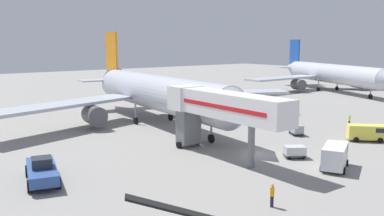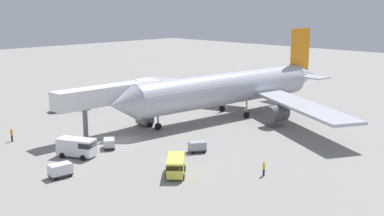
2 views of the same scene
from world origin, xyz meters
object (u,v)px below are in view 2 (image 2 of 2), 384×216
at_px(baggage_cart_far_center, 60,170).
at_px(pushback_tug, 71,104).
at_px(ground_crew_worker_midground, 264,168).
at_px(service_van_outer_left, 176,165).
at_px(baggage_cart_mid_center, 109,143).
at_px(baggage_cart_far_left, 197,146).
at_px(service_van_far_right, 78,147).
at_px(jet_bridge, 115,97).
at_px(airplane_at_gate, 232,88).
at_px(ground_crew_worker_foreground, 12,135).

bearing_deg(baggage_cart_far_center, pushback_tug, 146.86).
height_order(baggage_cart_far_center, ground_crew_worker_midground, ground_crew_worker_midground).
xyz_separation_m(service_van_outer_left, baggage_cart_mid_center, (-13.87, 0.75, -0.45)).
distance_m(baggage_cart_mid_center, ground_crew_worker_midground, 22.00).
distance_m(baggage_cart_mid_center, baggage_cart_far_left, 12.02).
relative_size(baggage_cart_far_center, ground_crew_worker_midground, 1.55).
bearing_deg(pushback_tug, service_van_far_right, -29.49).
distance_m(service_van_far_right, service_van_outer_left, 14.40).
height_order(jet_bridge, baggage_cart_far_left, jet_bridge).
relative_size(baggage_cart_mid_center, ground_crew_worker_midground, 1.56).
xyz_separation_m(airplane_at_gate, baggage_cart_mid_center, (0.75, -26.59, -4.08)).
bearing_deg(baggage_cart_far_center, ground_crew_worker_midground, 45.68).
bearing_deg(jet_bridge, pushback_tug, 169.85).
height_order(service_van_far_right, baggage_cart_mid_center, service_van_far_right).
height_order(airplane_at_gate, pushback_tug, airplane_at_gate).
bearing_deg(baggage_cart_far_left, baggage_cart_far_center, -104.76).
relative_size(jet_bridge, baggage_cart_far_center, 6.69).
xyz_separation_m(jet_bridge, baggage_cart_far_center, (11.20, -16.01, -4.67)).
xyz_separation_m(service_van_far_right, ground_crew_worker_foreground, (-12.73, -2.80, -0.36)).
relative_size(airplane_at_gate, baggage_cart_mid_center, 19.68).
xyz_separation_m(service_van_outer_left, ground_crew_worker_midground, (7.23, 6.96, -0.30)).
distance_m(jet_bridge, service_van_outer_left, 21.54).
distance_m(baggage_cart_far_left, ground_crew_worker_midground, 11.54).
xyz_separation_m(service_van_far_right, ground_crew_worker_midground, (21.01, 11.14, -0.46)).
bearing_deg(airplane_at_gate, ground_crew_worker_midground, -43.00).
relative_size(service_van_far_right, baggage_cart_far_center, 2.00).
height_order(pushback_tug, ground_crew_worker_foreground, pushback_tug).
distance_m(airplane_at_gate, baggage_cart_mid_center, 26.92).
xyz_separation_m(service_van_far_right, baggage_cart_mid_center, (-0.09, 4.92, -0.61)).
relative_size(airplane_at_gate, service_van_outer_left, 11.02).
distance_m(pushback_tug, baggage_cart_far_center, 35.29).
xyz_separation_m(pushback_tug, ground_crew_worker_foreground, (11.91, -16.74, -0.12)).
relative_size(jet_bridge, ground_crew_worker_foreground, 9.39).
relative_size(jet_bridge, ground_crew_worker_midground, 10.37).
distance_m(jet_bridge, baggage_cart_mid_center, 9.71).
distance_m(baggage_cart_far_center, ground_crew_worker_midground, 23.05).
bearing_deg(ground_crew_worker_foreground, service_van_outer_left, 14.74).
bearing_deg(ground_crew_worker_foreground, baggage_cart_mid_center, 31.41).
height_order(jet_bridge, baggage_cart_far_center, jet_bridge).
distance_m(ground_crew_worker_foreground, ground_crew_worker_midground, 36.51).
relative_size(pushback_tug, baggage_cart_mid_center, 2.85).
distance_m(service_van_far_right, ground_crew_worker_midground, 23.79).
distance_m(pushback_tug, ground_crew_worker_foreground, 20.54).
xyz_separation_m(jet_bridge, ground_crew_worker_foreground, (-6.43, -13.45, -4.55)).
bearing_deg(baggage_cart_mid_center, ground_crew_worker_midground, 16.42).
bearing_deg(service_van_outer_left, ground_crew_worker_foreground, -165.26).
height_order(pushback_tug, baggage_cart_far_left, pushback_tug).
xyz_separation_m(pushback_tug, service_van_outer_left, (38.43, -9.76, 0.09)).
height_order(airplane_at_gate, baggage_cart_mid_center, airplane_at_gate).
relative_size(service_van_outer_left, ground_crew_worker_foreground, 2.52).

